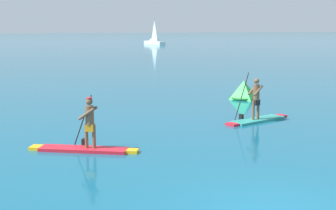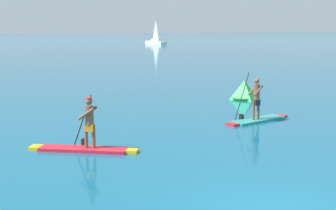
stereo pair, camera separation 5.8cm
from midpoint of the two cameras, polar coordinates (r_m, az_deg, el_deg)
name	(u,v)px [view 2 (the right image)]	position (r m, az deg, el deg)	size (l,w,h in m)	color
paddleboarder_mid_center	(85,140)	(14.87, -9.74, -4.08)	(3.26, 1.75, 1.72)	red
paddleboarder_far_right	(257,112)	(19.45, 10.58, -0.81)	(3.12, 1.60, 1.98)	teal
race_marker_buoy	(244,91)	(25.20, 9.09, 1.66)	(1.43, 1.43, 0.97)	green
sailboat_right_horizon	(156,41)	(95.25, -1.45, 7.65)	(3.10, 5.74, 5.19)	white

